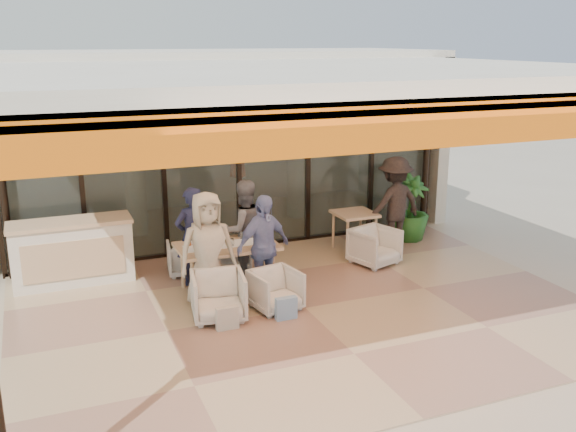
# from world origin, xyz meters

# --- Properties ---
(ground) EXTENTS (70.00, 70.00, 0.00)m
(ground) POSITION_xyz_m (0.00, 0.00, 0.00)
(ground) COLOR #C6B293
(ground) RESTS_ON ground
(terrace_floor) EXTENTS (8.00, 6.00, 0.01)m
(terrace_floor) POSITION_xyz_m (0.00, 0.00, 0.01)
(terrace_floor) COLOR tan
(terrace_floor) RESTS_ON ground
(terrace_structure) EXTENTS (8.00, 6.00, 3.40)m
(terrace_structure) POSITION_xyz_m (0.00, -0.26, 3.25)
(terrace_structure) COLOR silver
(terrace_structure) RESTS_ON ground
(glass_storefront) EXTENTS (8.08, 0.10, 3.20)m
(glass_storefront) POSITION_xyz_m (0.00, 3.00, 1.60)
(glass_storefront) COLOR #9EADA3
(glass_storefront) RESTS_ON ground
(interior_block) EXTENTS (9.05, 3.62, 3.52)m
(interior_block) POSITION_xyz_m (0.01, 5.31, 2.23)
(interior_block) COLOR silver
(interior_block) RESTS_ON ground
(host_counter) EXTENTS (1.85, 0.65, 1.04)m
(host_counter) POSITION_xyz_m (-2.97, 2.30, 0.53)
(host_counter) COLOR silver
(host_counter) RESTS_ON ground
(dining_table) EXTENTS (1.50, 0.90, 0.93)m
(dining_table) POSITION_xyz_m (-0.82, 1.11, 0.69)
(dining_table) COLOR #DEBB87
(dining_table) RESTS_ON ground
(chair_far_left) EXTENTS (0.66, 0.63, 0.61)m
(chair_far_left) POSITION_xyz_m (-1.23, 2.06, 0.30)
(chair_far_left) COLOR silver
(chair_far_left) RESTS_ON ground
(chair_far_right) EXTENTS (0.71, 0.69, 0.58)m
(chair_far_right) POSITION_xyz_m (-0.39, 2.06, 0.29)
(chair_far_right) COLOR silver
(chair_far_right) RESTS_ON ground
(chair_near_left) EXTENTS (0.81, 0.77, 0.73)m
(chair_near_left) POSITION_xyz_m (-1.23, 0.16, 0.37)
(chair_near_left) COLOR silver
(chair_near_left) RESTS_ON ground
(chair_near_right) EXTENTS (0.73, 0.70, 0.65)m
(chair_near_right) POSITION_xyz_m (-0.39, 0.16, 0.32)
(chair_near_right) COLOR silver
(chair_near_right) RESTS_ON ground
(diner_navy) EXTENTS (0.65, 0.51, 1.57)m
(diner_navy) POSITION_xyz_m (-1.23, 1.56, 0.79)
(diner_navy) COLOR #171A32
(diner_navy) RESTS_ON ground
(diner_grey) EXTENTS (0.82, 0.65, 1.61)m
(diner_grey) POSITION_xyz_m (-0.39, 1.56, 0.81)
(diner_grey) COLOR #5D5D61
(diner_grey) RESTS_ON ground
(diner_cream) EXTENTS (0.84, 0.56, 1.70)m
(diner_cream) POSITION_xyz_m (-1.23, 0.66, 0.85)
(diner_cream) COLOR beige
(diner_cream) RESTS_ON ground
(diner_periwinkle) EXTENTS (1.00, 0.66, 1.58)m
(diner_periwinkle) POSITION_xyz_m (-0.39, 0.66, 0.79)
(diner_periwinkle) COLOR #6A7BB1
(diner_periwinkle) RESTS_ON ground
(tote_bag_cream) EXTENTS (0.30, 0.10, 0.34)m
(tote_bag_cream) POSITION_xyz_m (-1.23, -0.24, 0.17)
(tote_bag_cream) COLOR silver
(tote_bag_cream) RESTS_ON ground
(tote_bag_blue) EXTENTS (0.30, 0.10, 0.34)m
(tote_bag_blue) POSITION_xyz_m (-0.39, -0.24, 0.17)
(tote_bag_blue) COLOR #99BFD8
(tote_bag_blue) RESTS_ON ground
(side_table) EXTENTS (0.70, 0.70, 0.74)m
(side_table) POSITION_xyz_m (1.85, 2.04, 0.64)
(side_table) COLOR #DEBB87
(side_table) RESTS_ON ground
(side_chair) EXTENTS (0.86, 0.83, 0.71)m
(side_chair) POSITION_xyz_m (1.85, 1.29, 0.36)
(side_chair) COLOR silver
(side_chair) RESTS_ON ground
(standing_woman) EXTENTS (1.19, 0.79, 1.72)m
(standing_woman) POSITION_xyz_m (2.60, 1.92, 0.86)
(standing_woman) COLOR black
(standing_woman) RESTS_ON ground
(potted_palm) EXTENTS (0.86, 0.86, 1.29)m
(potted_palm) POSITION_xyz_m (3.15, 2.25, 0.65)
(potted_palm) COLOR #1E5919
(potted_palm) RESTS_ON ground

